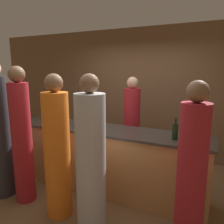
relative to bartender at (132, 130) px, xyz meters
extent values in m
plane|color=brown|center=(-0.19, -0.68, -0.84)|extent=(14.00, 14.00, 0.00)
cube|color=brown|center=(-0.19, 1.12, 0.56)|extent=(8.00, 0.06, 2.80)
cube|color=#B27F4C|center=(-0.19, -0.68, -0.35)|extent=(3.10, 0.59, 0.98)
cube|color=#332D28|center=(-0.19, -0.68, 0.15)|extent=(3.16, 0.65, 0.03)
cylinder|color=maroon|center=(0.00, 0.00, -0.05)|extent=(0.29, 0.29, 1.59)
sphere|color=tan|center=(0.00, 0.00, 0.84)|extent=(0.20, 0.20, 0.20)
cylinder|color=#B2B2B7|center=(0.04, -1.49, -0.02)|extent=(0.36, 0.36, 1.65)
sphere|color=brown|center=(0.04, -1.49, 0.92)|extent=(0.22, 0.22, 0.22)
cylinder|color=orange|center=(-0.46, -1.48, -0.02)|extent=(0.33, 0.33, 1.64)
sphere|color=brown|center=(-0.46, -1.48, 0.91)|extent=(0.23, 0.23, 0.23)
cylinder|color=#2D2D33|center=(-1.55, -1.47, 0.06)|extent=(0.32, 0.32, 1.82)
cylinder|color=maroon|center=(1.15, -1.33, -0.05)|extent=(0.30, 0.30, 1.60)
sphere|color=brown|center=(1.15, -1.33, 0.86)|extent=(0.22, 0.22, 0.22)
cylinder|color=maroon|center=(-1.13, -1.43, 0.02)|extent=(0.28, 0.28, 1.74)
sphere|color=brown|center=(-1.13, -1.43, 1.01)|extent=(0.22, 0.22, 0.22)
cylinder|color=black|center=(-1.54, -0.53, 0.27)|extent=(0.07, 0.07, 0.20)
cylinder|color=black|center=(-1.54, -0.53, 0.41)|extent=(0.03, 0.03, 0.09)
cylinder|color=black|center=(0.87, -0.76, 0.27)|extent=(0.07, 0.07, 0.20)
cylinder|color=black|center=(0.87, -0.76, 0.42)|extent=(0.03, 0.03, 0.09)
cylinder|color=silver|center=(-0.59, -0.63, 0.26)|extent=(0.19, 0.19, 0.18)
cylinder|color=silver|center=(-1.20, -0.83, 0.17)|extent=(0.05, 0.05, 0.00)
cylinder|color=silver|center=(-1.20, -0.83, 0.22)|extent=(0.01, 0.01, 0.09)
cone|color=silver|center=(-1.20, -0.83, 0.29)|extent=(0.07, 0.07, 0.06)
cylinder|color=silver|center=(-0.85, -0.74, 0.17)|extent=(0.05, 0.05, 0.00)
cylinder|color=silver|center=(-0.85, -0.74, 0.22)|extent=(0.01, 0.01, 0.08)
cone|color=silver|center=(-0.85, -0.74, 0.30)|extent=(0.08, 0.08, 0.08)
cylinder|color=silver|center=(-1.00, -0.85, 0.17)|extent=(0.05, 0.05, 0.00)
cylinder|color=silver|center=(-1.00, -0.85, 0.22)|extent=(0.01, 0.01, 0.08)
cone|color=silver|center=(-1.00, -0.85, 0.30)|extent=(0.07, 0.07, 0.08)
cylinder|color=silver|center=(-0.23, -0.72, 0.17)|extent=(0.05, 0.05, 0.00)
cylinder|color=silver|center=(-0.23, -0.72, 0.22)|extent=(0.01, 0.01, 0.08)
cone|color=silver|center=(-0.23, -0.72, 0.29)|extent=(0.08, 0.08, 0.06)
camera|label=1|loc=(1.31, -3.56, 1.07)|focal=35.00mm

